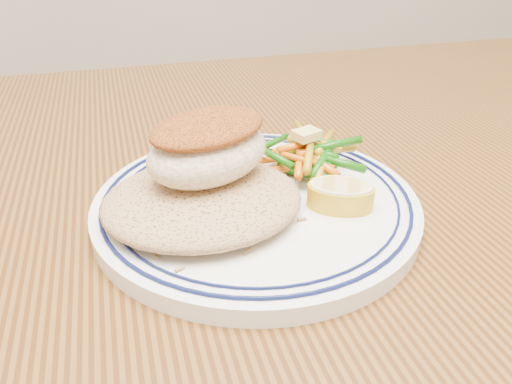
% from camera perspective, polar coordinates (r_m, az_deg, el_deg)
% --- Properties ---
extents(dining_table, '(1.50, 0.90, 0.75)m').
position_cam_1_polar(dining_table, '(0.51, 2.82, -8.99)').
color(dining_table, '#44260D').
rests_on(dining_table, ground).
extents(plate, '(0.27, 0.27, 0.02)m').
position_cam_1_polar(plate, '(0.42, 0.00, -1.26)').
color(plate, white).
rests_on(plate, dining_table).
extents(rice_pilaf, '(0.16, 0.14, 0.03)m').
position_cam_1_polar(rice_pilaf, '(0.39, -6.16, -0.50)').
color(rice_pilaf, '#9D774E').
rests_on(rice_pilaf, plate).
extents(fish_fillet, '(0.13, 0.11, 0.05)m').
position_cam_1_polar(fish_fillet, '(0.39, -5.50, 5.23)').
color(fish_fillet, beige).
rests_on(fish_fillet, rice_pilaf).
extents(vegetable_pile, '(0.11, 0.11, 0.03)m').
position_cam_1_polar(vegetable_pile, '(0.45, 6.15, 4.20)').
color(vegetable_pile, '#D55D0A').
rests_on(vegetable_pile, plate).
extents(butter_pat, '(0.03, 0.02, 0.01)m').
position_cam_1_polar(butter_pat, '(0.45, 5.80, 6.56)').
color(butter_pat, '#EAD372').
rests_on(butter_pat, vegetable_pile).
extents(lemon_wedge, '(0.07, 0.07, 0.02)m').
position_cam_1_polar(lemon_wedge, '(0.40, 9.63, -0.25)').
color(lemon_wedge, gold).
rests_on(lemon_wedge, plate).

